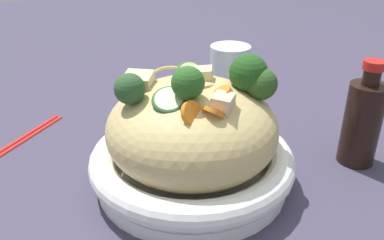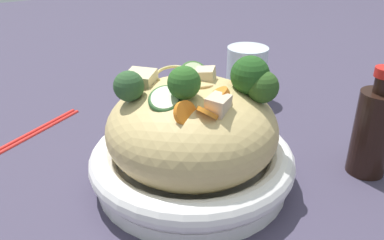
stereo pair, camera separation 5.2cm
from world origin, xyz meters
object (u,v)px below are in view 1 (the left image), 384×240
Objects in this scene: serving_bowl at (192,164)px; soy_sauce_bottle at (362,121)px; chopsticks_pair at (17,141)px; drinking_glass at (230,72)px.

soy_sauce_bottle is (0.10, 0.23, 0.04)m from serving_bowl.
soy_sauce_bottle reaches higher than chopsticks_pair.
drinking_glass is (-0.19, 0.23, 0.02)m from serving_bowl.
chopsticks_pair is (-0.25, -0.16, -0.02)m from serving_bowl.
soy_sauce_bottle is at bearing 48.18° from chopsticks_pair.
soy_sauce_bottle is 1.48× the size of drinking_glass.
serving_bowl reaches higher than chopsticks_pair.
soy_sauce_bottle is 0.85× the size of chopsticks_pair.
serving_bowl is 1.49× the size of chopsticks_pair.
soy_sauce_bottle is at bearing 65.99° from serving_bowl.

